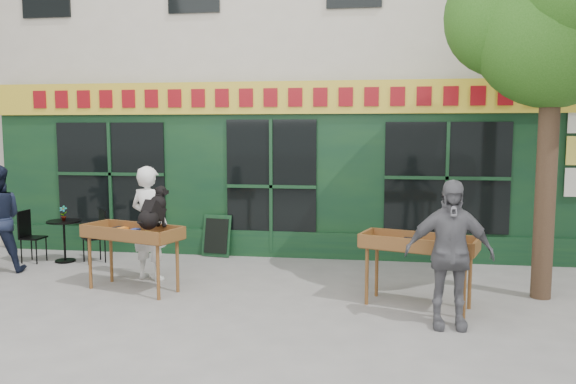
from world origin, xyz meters
name	(u,v)px	position (x,y,z in m)	size (l,w,h in m)	color
ground	(244,291)	(0.00, 0.00, 0.00)	(80.00, 80.00, 0.00)	slate
building	(297,25)	(0.00, 5.97, 4.97)	(14.00, 7.26, 10.00)	beige
street_tree	(557,5)	(4.34, 0.36, 4.11)	(3.05, 2.90, 5.60)	#382619
book_cart_center	(132,237)	(-1.65, -0.21, 0.82)	(1.62, 1.05, 0.99)	brown
dog	(153,206)	(-1.30, -0.26, 1.29)	(0.34, 0.60, 0.60)	black
woman	(149,223)	(-1.65, 0.44, 0.92)	(0.67, 0.44, 1.84)	white
book_cart_right	(418,247)	(2.51, -0.39, 0.82)	(1.62, 1.06, 0.99)	brown
man_right	(449,254)	(2.81, -1.14, 0.91)	(1.06, 0.44, 1.82)	#58585D
bistro_table	(64,233)	(-3.67, 1.35, 0.54)	(0.60, 0.60, 0.76)	black
bistro_chair_left	(29,232)	(-4.31, 1.25, 0.56)	(0.37, 0.37, 0.95)	black
bistro_chair_right	(99,232)	(-3.06, 1.46, 0.56)	(0.51, 0.51, 0.95)	black
potted_plant	(63,213)	(-3.67, 1.35, 0.90)	(0.14, 0.10, 0.27)	gray
chalkboard	(216,236)	(-1.04, 2.19, 0.40)	(0.58, 0.27, 0.79)	black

